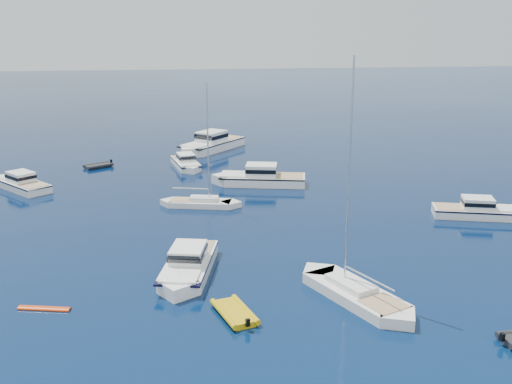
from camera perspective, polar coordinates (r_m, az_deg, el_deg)
ground at (r=34.02m, az=4.70°, el=-14.96°), size 400.00×400.00×0.00m
motor_cruiser_left at (r=43.79m, az=-6.38°, el=-7.67°), size 5.11×10.41×2.62m
motor_cruiser_centre at (r=66.72m, az=0.31°, el=0.72°), size 11.54×5.61×2.91m
motor_cruiser_far_r at (r=59.36m, az=20.14°, el=-2.21°), size 9.43×5.12×2.37m
motor_cruiser_far_l at (r=69.74m, az=-21.18°, el=0.30°), size 8.10×8.78×2.41m
motor_cruiser_distant at (r=84.74m, az=-4.28°, el=3.94°), size 11.21×12.30×3.35m
motor_cruiser_horizon at (r=75.02m, az=-6.55°, el=2.32°), size 4.10×8.63×2.18m
sailboat_mid_r at (r=40.43m, az=9.26°, el=-9.86°), size 7.06×11.08×15.99m
sailboat_centre at (r=59.20m, az=-5.22°, el=-1.32°), size 8.70×4.05×12.38m
tender_yellow at (r=37.83m, az=-2.01°, el=-11.54°), size 3.24×4.49×0.95m
tender_grey_far at (r=76.94m, az=-14.58°, el=2.25°), size 4.02×3.57×0.95m
kayak_orange at (r=40.78m, az=-19.25°, el=-10.36°), size 3.33×1.28×0.30m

